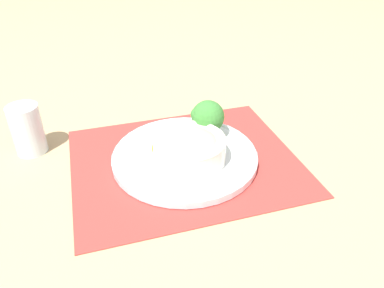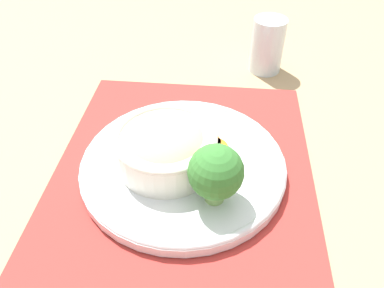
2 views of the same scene
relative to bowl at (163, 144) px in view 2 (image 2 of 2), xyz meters
The scene contains 8 objects.
ground_plane 0.06m from the bowl, 80.65° to the left, with size 4.00×4.00×0.00m, color tan.
placemat 0.06m from the bowl, 80.65° to the left, with size 0.54×0.47×0.00m.
plate 0.05m from the bowl, 80.65° to the left, with size 0.32×0.32×0.02m.
bowl is the anchor object (origin of this frame).
broccoli_floret 0.11m from the bowl, 40.54° to the left, with size 0.08×0.08×0.09m.
carrot_slice_near 0.08m from the bowl, 104.39° to the left, with size 0.05×0.05×0.01m.
carrot_slice_middle 0.08m from the bowl, 118.22° to the left, with size 0.05×0.05×0.01m.
water_glass 0.37m from the bowl, 145.21° to the left, with size 0.07×0.07×0.11m.
Camera 2 is at (0.42, 0.00, 0.43)m, focal length 35.00 mm.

